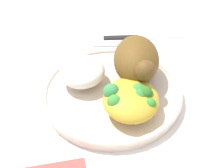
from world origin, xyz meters
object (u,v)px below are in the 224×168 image
at_px(mac_cheese_with_broccoli, 131,99).
at_px(fork, 128,44).
at_px(roasted_chicken, 137,60).
at_px(plate, 112,92).
at_px(knife, 138,37).
at_px(rice_pile, 82,71).

height_order(mac_cheese_with_broccoli, fork, mac_cheese_with_broccoli).
distance_m(roasted_chicken, mac_cheese_with_broccoli, 0.09).
bearing_deg(fork, plate, -10.62).
distance_m(roasted_chicken, knife, 0.17).
bearing_deg(plate, rice_pile, -110.30).
height_order(roasted_chicken, fork, roasted_chicken).
relative_size(rice_pile, knife, 0.44).
relative_size(plate, fork, 1.78).
height_order(plate, rice_pile, rice_pile).
height_order(plate, fork, plate).
xyz_separation_m(roasted_chicken, knife, (-0.16, 0.01, -0.05)).
bearing_deg(knife, fork, -35.97).
xyz_separation_m(rice_pile, knife, (-0.18, 0.11, -0.04)).
bearing_deg(mac_cheese_with_broccoli, roasted_chicken, 172.64).
xyz_separation_m(plate, mac_cheese_with_broccoli, (0.05, 0.03, 0.03)).
relative_size(plate, rice_pile, 3.02).
xyz_separation_m(roasted_chicken, rice_pile, (0.02, -0.10, -0.02)).
xyz_separation_m(plate, rice_pile, (-0.02, -0.05, 0.03)).
relative_size(plate, knife, 1.33).
distance_m(mac_cheese_with_broccoli, fork, 0.22).
xyz_separation_m(plate, knife, (-0.20, 0.05, -0.01)).
bearing_deg(mac_cheese_with_broccoli, rice_pile, -128.04).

